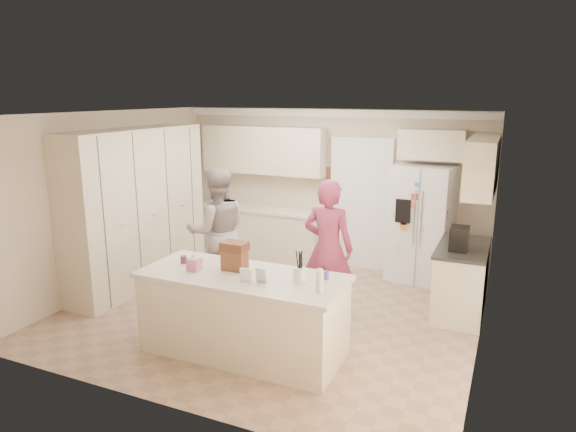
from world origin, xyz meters
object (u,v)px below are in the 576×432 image
at_px(teen_girl, 328,248).
at_px(tissue_box, 194,264).
at_px(coffee_maker, 459,238).
at_px(utensil_crock, 299,275).
at_px(refrigerator, 421,223).
at_px(dollhouse_body, 235,260).
at_px(island_base, 243,316).
at_px(teen_boy, 218,231).

bearing_deg(teen_girl, tissue_box, 53.79).
height_order(coffee_maker, teen_girl, teen_girl).
height_order(utensil_crock, teen_girl, teen_girl).
relative_size(refrigerator, teen_girl, 1.00).
relative_size(dollhouse_body, teen_girl, 0.14).
bearing_deg(teen_girl, coffee_maker, -161.03).
xyz_separation_m(coffee_maker, island_base, (-2.05, -1.90, -0.63)).
distance_m(refrigerator, teen_girl, 2.01).
bearing_deg(dollhouse_body, teen_girl, 62.53).
xyz_separation_m(coffee_maker, tissue_box, (-2.60, -2.00, -0.07)).
relative_size(island_base, utensil_crock, 14.67).
xyz_separation_m(utensil_crock, tissue_box, (-1.20, -0.15, -0.00)).
relative_size(dollhouse_body, teen_boy, 0.14).
bearing_deg(coffee_maker, utensil_crock, -127.12).
bearing_deg(dollhouse_body, refrigerator, 63.60).
bearing_deg(refrigerator, coffee_maker, -53.64).
xyz_separation_m(coffee_maker, utensil_crock, (-1.40, -1.85, -0.07)).
height_order(coffee_maker, tissue_box, coffee_maker).
relative_size(refrigerator, teen_boy, 0.99).
bearing_deg(coffee_maker, dollhouse_body, -140.71).
bearing_deg(island_base, refrigerator, 66.57).
distance_m(coffee_maker, utensil_crock, 2.32).
height_order(coffee_maker, teen_boy, teen_boy).
relative_size(island_base, dollhouse_body, 8.46).
height_order(utensil_crock, dollhouse_body, dollhouse_body).
relative_size(coffee_maker, teen_boy, 0.16).
relative_size(coffee_maker, island_base, 0.14).
bearing_deg(teen_girl, dollhouse_body, 62.18).
distance_m(refrigerator, utensil_crock, 3.21).
bearing_deg(utensil_crock, tissue_box, -172.87).
distance_m(refrigerator, tissue_box, 3.80).
height_order(refrigerator, coffee_maker, refrigerator).
height_order(island_base, utensil_crock, utensil_crock).
xyz_separation_m(refrigerator, teen_boy, (-2.58, -1.72, 0.01)).
bearing_deg(coffee_maker, tissue_box, -142.43).
bearing_deg(coffee_maker, teen_boy, -172.27).
xyz_separation_m(tissue_box, teen_boy, (-0.66, 1.56, -0.08)).
bearing_deg(utensil_crock, refrigerator, 76.93).
xyz_separation_m(refrigerator, coffee_maker, (0.67, -1.27, 0.17)).
bearing_deg(teen_boy, utensil_crock, 103.03).
relative_size(utensil_crock, dollhouse_body, 0.58).
height_order(tissue_box, teen_boy, teen_boy).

